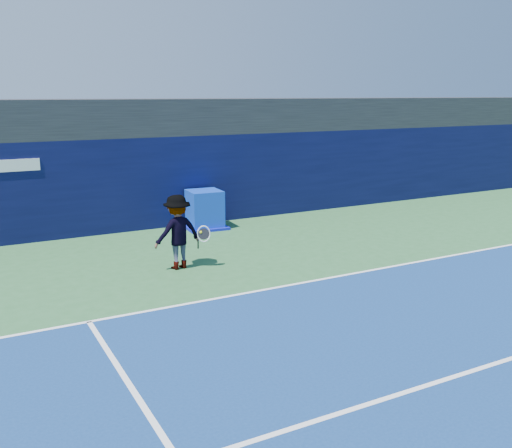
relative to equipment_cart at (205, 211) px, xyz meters
name	(u,v)px	position (x,y,z in m)	size (l,w,h in m)	color
ground	(389,328)	(-0.21, -9.35, -0.58)	(80.00, 80.00, 0.00)	#2A5F31
baseline	(303,283)	(-0.21, -6.35, -0.57)	(24.00, 0.10, 0.01)	white
service_line	(472,371)	(-0.21, -11.35, -0.57)	(24.00, 0.10, 0.01)	white
stadium_band	(173,116)	(-0.21, 2.15, 3.02)	(36.00, 3.00, 1.20)	black
back_wall_assembly	(185,179)	(-0.21, 1.15, 0.92)	(36.00, 1.03, 3.00)	black
equipment_cart	(205,211)	(0.00, 0.00, 0.00)	(1.41, 1.41, 1.26)	#0C32B3
tennis_player	(178,232)	(-2.38, -3.83, 0.38)	(1.42, 0.84, 1.91)	white
tennis_ball	(201,232)	(-1.86, -4.09, 0.37)	(0.07, 0.07, 0.07)	#CBD017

